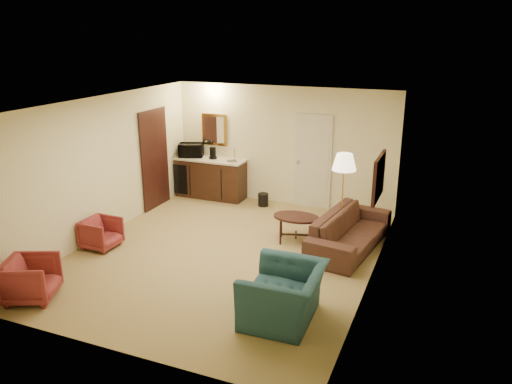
{
  "coord_description": "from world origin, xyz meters",
  "views": [
    {
      "loc": [
        3.5,
        -7.14,
        3.69
      ],
      "look_at": [
        0.38,
        0.5,
        1.03
      ],
      "focal_mm": 35.0,
      "sensor_mm": 36.0,
      "label": 1
    }
  ],
  "objects_px": {
    "wetbar_cabinet": "(211,178)",
    "coffee_table": "(296,229)",
    "floor_lamp": "(342,197)",
    "rose_chair_near": "(101,232)",
    "rose_chair_far": "(31,277)",
    "sofa": "(350,225)",
    "coffee_maker": "(213,153)",
    "microwave": "(191,149)",
    "teal_armchair": "(284,286)",
    "waste_bin": "(263,200)"
  },
  "relations": [
    {
      "from": "wetbar_cabinet",
      "to": "teal_armchair",
      "type": "xyz_separation_m",
      "value": [
        3.27,
        -4.29,
        0.03
      ]
    },
    {
      "from": "wetbar_cabinet",
      "to": "sofa",
      "type": "height_order",
      "value": "wetbar_cabinet"
    },
    {
      "from": "rose_chair_near",
      "to": "coffee_table",
      "type": "bearing_deg",
      "value": -62.45
    },
    {
      "from": "sofa",
      "to": "microwave",
      "type": "relative_size",
      "value": 3.99
    },
    {
      "from": "waste_bin",
      "to": "coffee_maker",
      "type": "xyz_separation_m",
      "value": [
        -1.29,
        0.13,
        0.91
      ]
    },
    {
      "from": "rose_chair_far",
      "to": "sofa",
      "type": "bearing_deg",
      "value": -71.3
    },
    {
      "from": "coffee_table",
      "to": "waste_bin",
      "type": "bearing_deg",
      "value": 128.59
    },
    {
      "from": "wetbar_cabinet",
      "to": "coffee_maker",
      "type": "distance_m",
      "value": 0.6
    },
    {
      "from": "teal_armchair",
      "to": "floor_lamp",
      "type": "relative_size",
      "value": 0.69
    },
    {
      "from": "coffee_table",
      "to": "floor_lamp",
      "type": "xyz_separation_m",
      "value": [
        0.74,
        0.4,
        0.58
      ]
    },
    {
      "from": "teal_armchair",
      "to": "waste_bin",
      "type": "bearing_deg",
      "value": -157.15
    },
    {
      "from": "rose_chair_near",
      "to": "coffee_table",
      "type": "xyz_separation_m",
      "value": [
        3.13,
        1.58,
        -0.05
      ]
    },
    {
      "from": "rose_chair_far",
      "to": "microwave",
      "type": "distance_m",
      "value": 5.22
    },
    {
      "from": "wetbar_cabinet",
      "to": "sofa",
      "type": "xyz_separation_m",
      "value": [
        3.6,
        -1.64,
        -0.03
      ]
    },
    {
      "from": "rose_chair_near",
      "to": "rose_chair_far",
      "type": "relative_size",
      "value": 0.86
    },
    {
      "from": "wetbar_cabinet",
      "to": "coffee_table",
      "type": "height_order",
      "value": "wetbar_cabinet"
    },
    {
      "from": "coffee_table",
      "to": "waste_bin",
      "type": "distance_m",
      "value": 2.05
    },
    {
      "from": "microwave",
      "to": "coffee_maker",
      "type": "distance_m",
      "value": 0.57
    },
    {
      "from": "rose_chair_far",
      "to": "floor_lamp",
      "type": "xyz_separation_m",
      "value": [
        3.61,
        3.83,
        0.48
      ]
    },
    {
      "from": "coffee_maker",
      "to": "rose_chair_near",
      "type": "bearing_deg",
      "value": -115.94
    },
    {
      "from": "teal_armchair",
      "to": "rose_chair_near",
      "type": "relative_size",
      "value": 1.9
    },
    {
      "from": "coffee_table",
      "to": "floor_lamp",
      "type": "relative_size",
      "value": 0.52
    },
    {
      "from": "coffee_table",
      "to": "coffee_maker",
      "type": "distance_m",
      "value": 3.19
    },
    {
      "from": "rose_chair_far",
      "to": "coffee_maker",
      "type": "height_order",
      "value": "coffee_maker"
    },
    {
      "from": "teal_armchair",
      "to": "coffee_table",
      "type": "relative_size",
      "value": 1.32
    },
    {
      "from": "rose_chair_far",
      "to": "coffee_table",
      "type": "relative_size",
      "value": 0.81
    },
    {
      "from": "rose_chair_near",
      "to": "floor_lamp",
      "type": "distance_m",
      "value": 4.37
    },
    {
      "from": "microwave",
      "to": "sofa",
      "type": "bearing_deg",
      "value": -41.79
    },
    {
      "from": "coffee_table",
      "to": "coffee_maker",
      "type": "relative_size",
      "value": 3.19
    },
    {
      "from": "sofa",
      "to": "rose_chair_far",
      "type": "height_order",
      "value": "sofa"
    },
    {
      "from": "wetbar_cabinet",
      "to": "microwave",
      "type": "distance_m",
      "value": 0.82
    },
    {
      "from": "wetbar_cabinet",
      "to": "waste_bin",
      "type": "height_order",
      "value": "wetbar_cabinet"
    },
    {
      "from": "rose_chair_far",
      "to": "coffee_maker",
      "type": "bearing_deg",
      "value": -27.14
    },
    {
      "from": "waste_bin",
      "to": "rose_chair_near",
      "type": "bearing_deg",
      "value": -120.19
    },
    {
      "from": "coffee_table",
      "to": "floor_lamp",
      "type": "bearing_deg",
      "value": 28.49
    },
    {
      "from": "coffee_table",
      "to": "microwave",
      "type": "bearing_deg",
      "value": 151.03
    },
    {
      "from": "coffee_maker",
      "to": "microwave",
      "type": "bearing_deg",
      "value": 163.13
    },
    {
      "from": "teal_armchair",
      "to": "microwave",
      "type": "distance_m",
      "value": 5.75
    },
    {
      "from": "microwave",
      "to": "coffee_maker",
      "type": "xyz_separation_m",
      "value": [
        0.56,
        -0.01,
        -0.05
      ]
    },
    {
      "from": "floor_lamp",
      "to": "rose_chair_near",
      "type": "bearing_deg",
      "value": -152.84
    },
    {
      "from": "rose_chair_far",
      "to": "microwave",
      "type": "bearing_deg",
      "value": -20.87
    },
    {
      "from": "teal_armchair",
      "to": "floor_lamp",
      "type": "xyz_separation_m",
      "value": [
        0.09,
        2.97,
        0.33
      ]
    },
    {
      "from": "rose_chair_far",
      "to": "teal_armchair",
      "type": "bearing_deg",
      "value": -99.88
    },
    {
      "from": "teal_armchair",
      "to": "rose_chair_near",
      "type": "distance_m",
      "value": 3.91
    },
    {
      "from": "sofa",
      "to": "coffee_maker",
      "type": "height_order",
      "value": "coffee_maker"
    },
    {
      "from": "waste_bin",
      "to": "rose_chair_far",
      "type": "bearing_deg",
      "value": -107.66
    },
    {
      "from": "rose_chair_far",
      "to": "coffee_maker",
      "type": "xyz_separation_m",
      "value": [
        0.31,
        5.15,
        0.71
      ]
    },
    {
      "from": "wetbar_cabinet",
      "to": "sofa",
      "type": "relative_size",
      "value": 0.74
    },
    {
      "from": "teal_armchair",
      "to": "coffee_maker",
      "type": "distance_m",
      "value": 5.39
    },
    {
      "from": "floor_lamp",
      "to": "coffee_maker",
      "type": "relative_size",
      "value": 6.11
    }
  ]
}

